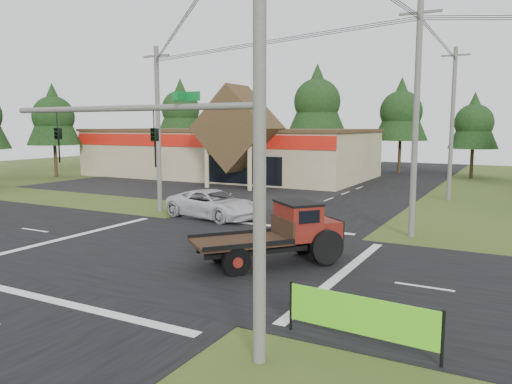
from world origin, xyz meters
The scene contains 19 objects.
ground centered at (0.00, 0.00, 0.00)m, with size 120.00×120.00×0.00m, color #374B1B.
road_ns centered at (0.00, 0.00, 0.01)m, with size 12.00×120.00×0.02m, color black.
road_ew centered at (0.00, 0.00, 0.01)m, with size 120.00×12.00×0.02m, color black.
parking_apron centered at (-14.00, 19.00, 0.01)m, with size 28.00×14.00×0.02m, color black.
cvs_building centered at (-15.70, 29.57, 2.78)m, with size 30.40×18.20×9.19m.
traffic_signal_mast centered at (5.82, -7.50, 4.43)m, with size 8.12×0.24×7.00m.
utility_pole_nr centered at (7.50, -7.50, 5.64)m, with size 2.00×0.30×11.00m.
utility_pole_nw centered at (-8.00, 8.00, 5.39)m, with size 2.00×0.30×10.50m.
utility_pole_ne centered at (8.00, 8.00, 5.89)m, with size 2.00×0.30×11.50m.
utility_pole_n centered at (8.00, 22.00, 5.74)m, with size 2.00×0.30×11.20m.
tree_row_a centered at (-30.00, 40.00, 8.05)m, with size 6.72×6.72×12.12m.
tree_row_b centered at (-20.00, 42.00, 6.70)m, with size 5.60×5.60×10.10m.
tree_row_c centered at (-10.00, 41.00, 8.72)m, with size 7.28×7.28×13.13m.
tree_row_d centered at (0.00, 42.00, 7.38)m, with size 6.16×6.16×11.11m.
tree_row_e centered at (8.00, 40.00, 6.03)m, with size 5.04×5.04×9.09m.
tree_side_w centered at (-32.00, 20.00, 6.70)m, with size 5.60×5.60×10.10m.
antique_flatbed_truck centered at (4.01, 0.05, 1.27)m, with size 2.32×6.08×2.54m, color #5D140D, non-canonical shape.
roadside_banner centered at (9.39, -5.65, 0.69)m, with size 4.05×0.12×1.38m, color #5CD11B, non-canonical shape.
white_pickup centered at (-3.63, 7.60, 0.85)m, with size 2.80×6.08×1.69m, color silver.
Camera 1 is at (12.72, -17.42, 5.56)m, focal length 35.00 mm.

